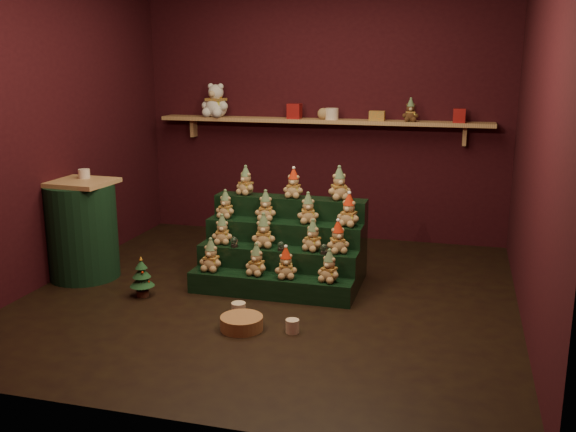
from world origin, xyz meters
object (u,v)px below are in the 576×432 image
(snow_globe_a, at_px, (234,242))
(riser_tier_front, at_px, (270,286))
(side_table, at_px, (82,230))
(mini_christmas_tree, at_px, (142,277))
(mug_left, at_px, (239,310))
(snow_globe_c, at_px, (324,249))
(white_bear, at_px, (216,96))
(brown_bear, at_px, (411,110))
(snow_globe_b, at_px, (281,246))
(mug_right, at_px, (292,326))
(wicker_basket, at_px, (242,323))

(snow_globe_a, bearing_deg, riser_tier_front, -23.52)
(side_table, bearing_deg, mini_christmas_tree, -19.43)
(side_table, bearing_deg, mug_left, -13.68)
(snow_globe_c, relative_size, white_bear, 0.19)
(riser_tier_front, height_order, side_table, side_table)
(riser_tier_front, bearing_deg, brown_bear, 63.12)
(riser_tier_front, distance_m, brown_bear, 2.49)
(mini_christmas_tree, bearing_deg, side_table, 156.89)
(snow_globe_b, xyz_separation_m, mini_christmas_tree, (-1.09, -0.43, -0.23))
(snow_globe_c, bearing_deg, brown_bear, 72.99)
(snow_globe_b, bearing_deg, mug_right, -68.80)
(snow_globe_b, height_order, mug_right, snow_globe_b)
(snow_globe_a, distance_m, side_table, 1.42)
(riser_tier_front, height_order, mini_christmas_tree, mini_christmas_tree)
(snow_globe_c, height_order, white_bear, white_bear)
(mini_christmas_tree, height_order, white_bear, white_bear)
(side_table, distance_m, white_bear, 2.22)
(mini_christmas_tree, distance_m, mug_left, 0.96)
(wicker_basket, bearing_deg, riser_tier_front, 89.48)
(mug_right, relative_size, brown_bear, 0.43)
(mug_right, height_order, wicker_basket, same)
(snow_globe_a, relative_size, mini_christmas_tree, 0.25)
(snow_globe_b, xyz_separation_m, mug_left, (-0.16, -0.64, -0.34))
(snow_globe_a, bearing_deg, mug_right, -48.06)
(white_bear, xyz_separation_m, brown_bear, (2.13, 0.00, -0.11))
(riser_tier_front, distance_m, mini_christmas_tree, 1.07)
(white_bear, bearing_deg, wicker_basket, -54.28)
(mug_right, bearing_deg, snow_globe_c, 86.14)
(mug_left, height_order, white_bear, white_bear)
(snow_globe_b, bearing_deg, riser_tier_front, -107.78)
(side_table, relative_size, mug_left, 8.04)
(snow_globe_a, bearing_deg, mini_christmas_tree, -146.93)
(snow_globe_c, height_order, wicker_basket, snow_globe_c)
(white_bear, bearing_deg, brown_bear, 11.21)
(snow_globe_c, relative_size, mug_left, 0.78)
(riser_tier_front, bearing_deg, wicker_basket, -90.52)
(riser_tier_front, bearing_deg, snow_globe_c, 20.64)
(snow_globe_b, height_order, snow_globe_c, snow_globe_c)
(snow_globe_b, bearing_deg, mug_left, -104.06)
(mini_christmas_tree, height_order, wicker_basket, mini_christmas_tree)
(snow_globe_b, relative_size, wicker_basket, 0.25)
(mug_left, xyz_separation_m, white_bear, (-1.07, 2.35, 1.49))
(snow_globe_c, bearing_deg, mini_christmas_tree, -163.42)
(snow_globe_c, bearing_deg, riser_tier_front, -159.36)
(snow_globe_a, distance_m, snow_globe_b, 0.42)
(snow_globe_a, height_order, mug_right, snow_globe_a)
(snow_globe_c, distance_m, mini_christmas_tree, 1.54)
(snow_globe_c, xyz_separation_m, brown_bear, (0.52, 1.71, 1.03))
(mug_left, xyz_separation_m, mug_right, (0.48, -0.18, -0.01))
(riser_tier_front, relative_size, mini_christmas_tree, 4.01)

